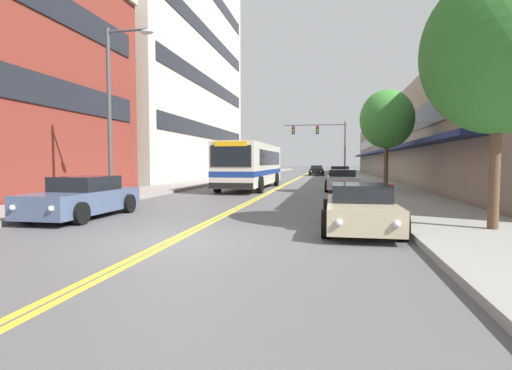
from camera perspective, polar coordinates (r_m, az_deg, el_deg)
name	(u,v)px	position (r m, az deg, el deg)	size (l,w,h in m)	color
ground_plane	(299,178)	(45.95, 6.11, 1.02)	(240.00, 240.00, 0.00)	#565659
sidewalk_left	(237,177)	(47.07, -2.68, 1.19)	(3.42, 106.00, 0.17)	gray
sidewalk_right	(364,178)	(45.95, 15.11, 1.03)	(3.42, 106.00, 0.17)	gray
centre_line	(299,178)	(45.95, 6.11, 1.02)	(0.34, 106.00, 0.01)	yellow
office_tower_left	(157,40)	(47.41, -13.99, 19.45)	(12.08, 29.33, 30.16)	beige
storefront_row_right	(421,144)	(46.79, 22.48, 5.39)	(9.10, 68.00, 7.46)	gray
city_bus	(252,164)	(27.50, -0.61, 3.05)	(2.89, 11.62, 3.01)	silver
car_slate_blue_parked_left_near	(83,198)	(14.36, -23.44, -1.74)	(1.99, 4.68, 1.36)	#475675
car_red_parked_left_mid	(250,174)	(40.27, -0.83, 1.55)	(2.07, 4.88, 1.23)	maroon
car_beige_parked_right_foreground	(360,208)	(11.15, 14.62, -3.23)	(1.99, 4.53, 1.23)	#BCAD89
car_silver_parked_right_mid	(342,181)	(25.85, 12.19, 0.59)	(2.12, 4.22, 1.34)	#B7B7BC
car_charcoal_parked_right_far	(337,172)	(47.73, 11.56, 1.80)	(1.97, 4.34, 1.30)	#232328
car_champagne_parked_right_end	(340,175)	(36.46, 11.88, 1.42)	(2.04, 4.64, 1.45)	beige
car_black_moving_lead	(317,171)	(55.35, 8.67, 2.04)	(2.02, 4.54, 1.35)	black
traffic_signal_mast	(324,137)	(47.42, 9.64, 6.71)	(7.13, 0.38, 6.50)	#47474C
street_lamp_left_near	(116,101)	(17.50, -19.42, 11.29)	(2.07, 0.28, 7.23)	#47474C
street_tree_right_near	(499,52)	(11.81, 31.36, 15.97)	(3.65, 3.65, 6.37)	brown
street_tree_right_mid	(387,119)	(23.50, 18.19, 8.90)	(2.95, 2.95, 5.65)	brown
fire_hydrant	(391,194)	(16.54, 18.69, -1.23)	(0.33, 0.25, 0.82)	red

